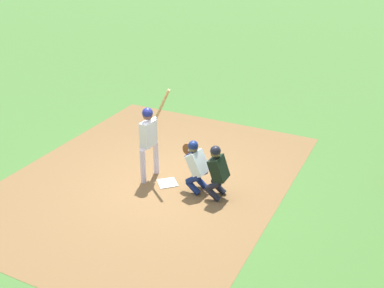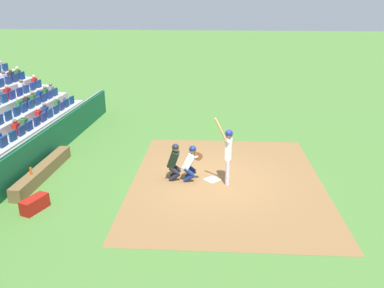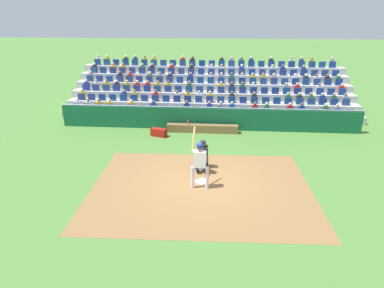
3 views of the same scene
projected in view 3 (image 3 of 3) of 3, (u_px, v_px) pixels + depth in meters
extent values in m
plane|color=#467431|center=(202.00, 182.00, 13.19)|extent=(160.00, 160.00, 0.00)
cube|color=brown|center=(201.00, 188.00, 12.72)|extent=(8.45, 6.68, 0.01)
cube|color=white|center=(202.00, 181.00, 13.18)|extent=(0.62, 0.62, 0.02)
cylinder|color=silver|center=(207.00, 178.00, 12.51)|extent=(0.13, 0.13, 0.88)
cylinder|color=silver|center=(192.00, 177.00, 12.57)|extent=(0.13, 0.13, 0.88)
cube|color=silver|center=(200.00, 159.00, 12.27)|extent=(0.45, 0.24, 0.62)
sphere|color=brown|center=(200.00, 147.00, 12.10)|extent=(0.23, 0.23, 0.23)
sphere|color=navy|center=(200.00, 146.00, 12.08)|extent=(0.25, 0.25, 0.25)
cylinder|color=silver|center=(199.00, 151.00, 12.19)|extent=(0.47, 0.16, 0.14)
cylinder|color=silver|center=(194.00, 151.00, 12.21)|extent=(0.18, 0.15, 0.13)
cylinder|color=#BA864C|center=(194.00, 138.00, 12.27)|extent=(0.12, 0.46, 0.81)
sphere|color=black|center=(192.00, 150.00, 12.23)|extent=(0.06, 0.06, 0.06)
cylinder|color=navy|center=(205.00, 170.00, 13.82)|extent=(0.17, 0.39, 0.34)
cylinder|color=navy|center=(205.00, 165.00, 13.74)|extent=(0.17, 0.39, 0.33)
cylinder|color=navy|center=(197.00, 169.00, 13.87)|extent=(0.17, 0.39, 0.34)
cylinder|color=navy|center=(197.00, 165.00, 13.79)|extent=(0.17, 0.39, 0.33)
cube|color=silver|center=(201.00, 157.00, 13.66)|extent=(0.45, 0.49, 0.60)
cube|color=navy|center=(201.00, 158.00, 13.55)|extent=(0.40, 0.28, 0.43)
sphere|color=brown|center=(201.00, 150.00, 13.42)|extent=(0.22, 0.22, 0.22)
cube|color=black|center=(201.00, 150.00, 13.42)|extent=(0.21, 0.14, 0.19)
sphere|color=navy|center=(201.00, 148.00, 13.40)|extent=(0.24, 0.24, 0.24)
cylinder|color=brown|center=(197.00, 155.00, 13.30)|extent=(0.09, 0.30, 0.30)
cylinder|color=silver|center=(197.00, 154.00, 13.49)|extent=(0.13, 0.39, 0.22)
cylinder|color=black|center=(206.00, 165.00, 14.32)|extent=(0.15, 0.39, 0.34)
cylinder|color=black|center=(207.00, 160.00, 14.24)|extent=(0.15, 0.39, 0.33)
cylinder|color=black|center=(199.00, 164.00, 14.33)|extent=(0.15, 0.39, 0.34)
cylinder|color=black|center=(199.00, 160.00, 14.25)|extent=(0.15, 0.39, 0.33)
cube|color=black|center=(203.00, 151.00, 14.17)|extent=(0.44, 0.42, 0.60)
cube|color=black|center=(203.00, 152.00, 14.05)|extent=(0.39, 0.22, 0.45)
sphere|color=brown|center=(203.00, 144.00, 13.95)|extent=(0.22, 0.22, 0.22)
cube|color=black|center=(203.00, 144.00, 13.95)|extent=(0.20, 0.11, 0.20)
sphere|color=black|center=(203.00, 143.00, 13.92)|extent=(0.24, 0.24, 0.24)
cube|color=#125232|center=(208.00, 119.00, 18.93)|extent=(16.81, 0.24, 1.23)
cylinder|color=gray|center=(208.00, 108.00, 18.70)|extent=(16.81, 0.07, 0.07)
cube|color=brown|center=(202.00, 128.00, 18.59)|extent=(3.92, 0.40, 0.44)
cylinder|color=#D75015|center=(188.00, 122.00, 18.52)|extent=(0.07, 0.07, 0.25)
cube|color=maroon|center=(159.00, 132.00, 18.00)|extent=(0.92, 0.61, 0.42)
cube|color=#A2A29F|center=(209.00, 116.00, 20.86)|extent=(18.57, 0.90, 0.44)
cube|color=navy|center=(350.00, 113.00, 19.94)|extent=(0.44, 0.10, 0.42)
cube|color=navy|center=(338.00, 113.00, 19.99)|extent=(0.44, 0.10, 0.42)
cube|color=#94879C|center=(337.00, 111.00, 20.19)|extent=(0.32, 0.22, 0.52)
sphere|color=beige|center=(338.00, 105.00, 20.06)|extent=(0.19, 0.19, 0.19)
cube|color=navy|center=(326.00, 112.00, 20.04)|extent=(0.44, 0.10, 0.42)
cube|color=#366E32|center=(325.00, 111.00, 20.24)|extent=(0.32, 0.22, 0.52)
sphere|color=beige|center=(326.00, 105.00, 20.11)|extent=(0.19, 0.19, 0.19)
cube|color=navy|center=(314.00, 112.00, 20.10)|extent=(0.44, 0.10, 0.42)
cube|color=navy|center=(302.00, 112.00, 20.15)|extent=(0.44, 0.10, 0.42)
cube|color=navy|center=(301.00, 110.00, 20.35)|extent=(0.32, 0.22, 0.52)
sphere|color=brown|center=(302.00, 104.00, 20.22)|extent=(0.19, 0.19, 0.19)
cube|color=navy|center=(290.00, 112.00, 20.20)|extent=(0.44, 0.10, 0.42)
cube|color=red|center=(290.00, 110.00, 20.40)|extent=(0.32, 0.22, 0.52)
sphere|color=beige|center=(290.00, 104.00, 20.27)|extent=(0.19, 0.19, 0.19)
cube|color=navy|center=(278.00, 111.00, 20.26)|extent=(0.44, 0.10, 0.42)
cube|color=navy|center=(267.00, 111.00, 20.31)|extent=(0.44, 0.10, 0.42)
cube|color=#30743B|center=(266.00, 109.00, 20.51)|extent=(0.32, 0.22, 0.52)
sphere|color=beige|center=(267.00, 104.00, 20.38)|extent=(0.19, 0.19, 0.19)
cube|color=navy|center=(255.00, 111.00, 20.36)|extent=(0.44, 0.10, 0.42)
cube|color=red|center=(255.00, 109.00, 20.56)|extent=(0.32, 0.22, 0.52)
sphere|color=brown|center=(255.00, 103.00, 20.43)|extent=(0.19, 0.19, 0.19)
cube|color=navy|center=(244.00, 111.00, 20.42)|extent=(0.44, 0.10, 0.42)
cube|color=navy|center=(232.00, 110.00, 20.47)|extent=(0.44, 0.10, 0.42)
cube|color=#1A4194|center=(232.00, 109.00, 20.67)|extent=(0.32, 0.22, 0.52)
sphere|color=beige|center=(232.00, 103.00, 20.54)|extent=(0.19, 0.19, 0.19)
cube|color=navy|center=(221.00, 110.00, 20.52)|extent=(0.44, 0.10, 0.42)
cube|color=gray|center=(221.00, 108.00, 20.72)|extent=(0.32, 0.22, 0.52)
sphere|color=#C7AB8D|center=(221.00, 103.00, 20.59)|extent=(0.19, 0.19, 0.19)
cube|color=navy|center=(209.00, 110.00, 20.58)|extent=(0.44, 0.10, 0.42)
cube|color=navy|center=(209.00, 108.00, 20.78)|extent=(0.32, 0.22, 0.52)
sphere|color=tan|center=(209.00, 102.00, 20.64)|extent=(0.19, 0.19, 0.19)
cube|color=navy|center=(198.00, 110.00, 20.63)|extent=(0.44, 0.10, 0.42)
cube|color=navy|center=(186.00, 109.00, 20.68)|extent=(0.44, 0.10, 0.42)
cube|color=navy|center=(187.00, 108.00, 20.88)|extent=(0.32, 0.22, 0.52)
sphere|color=brown|center=(187.00, 102.00, 20.75)|extent=(0.19, 0.19, 0.19)
cube|color=navy|center=(175.00, 109.00, 20.73)|extent=(0.44, 0.10, 0.42)
cube|color=navy|center=(164.00, 109.00, 20.79)|extent=(0.44, 0.10, 0.42)
cube|color=navy|center=(153.00, 109.00, 20.84)|extent=(0.44, 0.10, 0.42)
cube|color=navy|center=(154.00, 107.00, 21.04)|extent=(0.32, 0.22, 0.52)
sphere|color=brown|center=(153.00, 101.00, 20.91)|extent=(0.19, 0.19, 0.19)
cube|color=navy|center=(142.00, 108.00, 20.89)|extent=(0.44, 0.10, 0.42)
cube|color=navy|center=(131.00, 108.00, 20.95)|extent=(0.44, 0.10, 0.42)
cube|color=gold|center=(132.00, 106.00, 21.15)|extent=(0.32, 0.22, 0.52)
sphere|color=beige|center=(131.00, 101.00, 21.02)|extent=(0.19, 0.19, 0.19)
cube|color=navy|center=(120.00, 108.00, 21.00)|extent=(0.44, 0.10, 0.42)
cube|color=navy|center=(109.00, 108.00, 21.05)|extent=(0.44, 0.10, 0.42)
cube|color=gold|center=(110.00, 106.00, 21.25)|extent=(0.32, 0.22, 0.52)
sphere|color=beige|center=(110.00, 100.00, 21.12)|extent=(0.19, 0.19, 0.19)
cube|color=navy|center=(98.00, 107.00, 21.11)|extent=(0.44, 0.10, 0.42)
cube|color=gold|center=(99.00, 106.00, 21.31)|extent=(0.32, 0.22, 0.52)
sphere|color=brown|center=(99.00, 100.00, 21.17)|extent=(0.19, 0.19, 0.19)
cube|color=navy|center=(87.00, 107.00, 21.16)|extent=(0.44, 0.10, 0.42)
cube|color=white|center=(89.00, 105.00, 21.36)|extent=(0.32, 0.22, 0.52)
sphere|color=brown|center=(88.00, 100.00, 21.23)|extent=(0.19, 0.19, 0.19)
cube|color=navy|center=(77.00, 107.00, 21.21)|extent=(0.44, 0.10, 0.42)
cube|color=silver|center=(78.00, 105.00, 21.41)|extent=(0.32, 0.22, 0.52)
sphere|color=beige|center=(77.00, 100.00, 21.28)|extent=(0.19, 0.19, 0.19)
cube|color=#A2A29F|center=(210.00, 109.00, 21.61)|extent=(18.57, 0.90, 0.88)
cube|color=navy|center=(346.00, 102.00, 20.61)|extent=(0.44, 0.10, 0.42)
cube|color=gray|center=(345.00, 100.00, 20.81)|extent=(0.32, 0.22, 0.52)
sphere|color=brown|center=(346.00, 95.00, 20.68)|extent=(0.19, 0.19, 0.19)
cube|color=navy|center=(334.00, 102.00, 20.67)|extent=(0.44, 0.10, 0.42)
cube|color=#266934|center=(333.00, 100.00, 20.87)|extent=(0.32, 0.22, 0.52)
sphere|color=#AF735D|center=(334.00, 94.00, 20.74)|extent=(0.19, 0.19, 0.19)
cube|color=navy|center=(323.00, 102.00, 20.72)|extent=(0.44, 0.10, 0.42)
cube|color=navy|center=(322.00, 100.00, 20.92)|extent=(0.32, 0.22, 0.52)
sphere|color=#D4A088|center=(323.00, 94.00, 20.79)|extent=(0.19, 0.19, 0.19)
cube|color=navy|center=(311.00, 101.00, 20.77)|extent=(0.44, 0.10, 0.42)
cube|color=#347430|center=(310.00, 100.00, 20.97)|extent=(0.32, 0.22, 0.52)
sphere|color=#A27453|center=(311.00, 94.00, 20.84)|extent=(0.19, 0.19, 0.19)
cube|color=navy|center=(300.00, 101.00, 20.83)|extent=(0.44, 0.10, 0.42)
cube|color=#252B25|center=(299.00, 99.00, 21.03)|extent=(0.32, 0.22, 0.52)
sphere|color=#CBB28C|center=(300.00, 94.00, 20.90)|extent=(0.19, 0.19, 0.19)
cube|color=navy|center=(288.00, 101.00, 20.88)|extent=(0.44, 0.10, 0.42)
cube|color=#287436|center=(288.00, 99.00, 21.08)|extent=(0.32, 0.22, 0.52)
sphere|color=#C9AE8C|center=(288.00, 94.00, 20.95)|extent=(0.19, 0.19, 0.19)
cube|color=navy|center=(277.00, 101.00, 20.93)|extent=(0.44, 0.10, 0.42)
cube|color=navy|center=(266.00, 100.00, 20.99)|extent=(0.44, 0.10, 0.42)
cube|color=navy|center=(254.00, 100.00, 21.04)|extent=(0.44, 0.10, 0.42)
cube|color=#1E2E1C|center=(254.00, 99.00, 21.24)|extent=(0.32, 0.22, 0.52)
sphere|color=#A57052|center=(254.00, 93.00, 21.11)|extent=(0.19, 0.19, 0.19)
cube|color=navy|center=(243.00, 100.00, 21.09)|extent=(0.44, 0.10, 0.42)
cube|color=navy|center=(232.00, 100.00, 21.15)|extent=(0.44, 0.10, 0.42)
cube|color=#2C2C22|center=(232.00, 98.00, 21.35)|extent=(0.32, 0.22, 0.52)
sphere|color=brown|center=(232.00, 93.00, 21.21)|extent=(0.19, 0.19, 0.19)
cube|color=navy|center=(221.00, 100.00, 21.20)|extent=(0.44, 0.10, 0.42)
cube|color=navy|center=(210.00, 99.00, 21.25)|extent=(0.44, 0.10, 0.42)
cube|color=gold|center=(210.00, 98.00, 21.45)|extent=(0.32, 0.22, 0.52)
sphere|color=beige|center=(210.00, 92.00, 21.32)|extent=(0.19, 0.19, 0.19)
cube|color=navy|center=(199.00, 99.00, 21.30)|extent=(0.44, 0.10, 0.42)
cube|color=silver|center=(199.00, 98.00, 21.50)|extent=(0.32, 0.22, 0.52)
sphere|color=#D7B083|center=(199.00, 92.00, 21.37)|extent=(0.19, 0.19, 0.19)
cube|color=navy|center=(188.00, 99.00, 21.36)|extent=(0.44, 0.10, 0.42)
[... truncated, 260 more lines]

